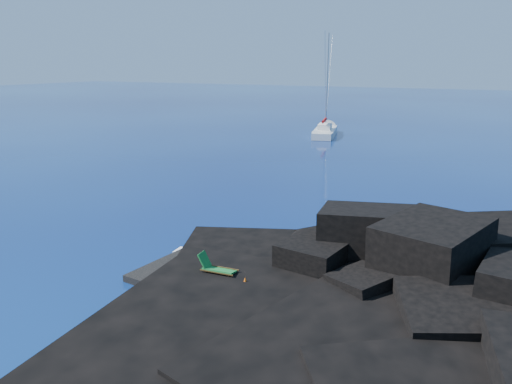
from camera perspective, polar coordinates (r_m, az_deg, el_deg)
ground at (r=27.21m, az=-12.01°, el=-8.42°), size 400.00×400.00×0.00m
headland at (r=24.77m, az=17.57°, el=-11.19°), size 24.00×24.00×3.60m
beach at (r=25.20m, az=-3.16°, el=-10.03°), size 9.08×6.86×0.70m
surf_foam at (r=28.66m, az=2.28°, el=-6.89°), size 10.00×8.00×0.06m
sailboat at (r=74.91m, az=7.88°, el=6.41°), size 6.24×14.30×14.68m
deck_chair at (r=24.42m, az=-4.21°, el=-8.36°), size 1.89×0.94×1.26m
towel at (r=24.69m, az=-2.36°, el=-9.61°), size 1.82×1.21×0.04m
sunbather at (r=24.64m, az=-2.36°, el=-9.30°), size 1.65×0.87×0.25m
marker_cone at (r=23.56m, az=-1.25°, el=-10.25°), size 0.42×0.42×0.48m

